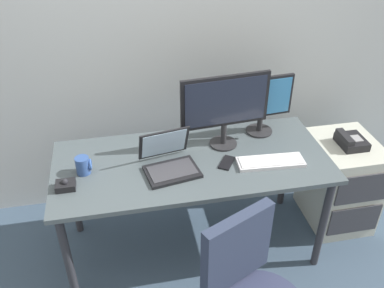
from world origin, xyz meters
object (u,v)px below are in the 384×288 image
(desk_phone, at_px, (351,141))
(trackball_mouse, at_px, (66,185))
(file_cabinet, at_px, (340,182))
(keyboard, at_px, (271,162))
(laptop, at_px, (169,161))
(monitor_side, at_px, (262,102))
(cell_phone, at_px, (227,163))
(coffee_mug, at_px, (83,165))
(monitor_main, at_px, (225,105))

(desk_phone, distance_m, trackball_mouse, 1.88)
(file_cabinet, height_order, desk_phone, desk_phone)
(keyboard, relative_size, laptop, 1.17)
(monitor_side, relative_size, cell_phone, 2.94)
(trackball_mouse, relative_size, coffee_mug, 1.02)
(desk_phone, height_order, monitor_main, monitor_main)
(monitor_side, bearing_deg, coffee_mug, -168.69)
(monitor_main, xyz_separation_m, cell_phone, (-0.03, -0.21, -0.29))
(monitor_side, bearing_deg, file_cabinet, -13.91)
(keyboard, xyz_separation_m, coffee_mug, (-1.12, 0.13, 0.04))
(file_cabinet, height_order, coffee_mug, coffee_mug)
(trackball_mouse, relative_size, cell_phone, 0.77)
(monitor_main, bearing_deg, file_cabinet, -3.06)
(keyboard, relative_size, trackball_mouse, 3.80)
(desk_phone, xyz_separation_m, laptop, (-1.27, -0.12, 0.10))
(monitor_side, height_order, trackball_mouse, monitor_side)
(monitor_main, height_order, keyboard, monitor_main)
(keyboard, bearing_deg, monitor_main, 131.22)
(laptop, bearing_deg, trackball_mouse, -173.04)
(desk_phone, height_order, coffee_mug, coffee_mug)
(monitor_main, distance_m, trackball_mouse, 1.06)
(monitor_main, height_order, coffee_mug, monitor_main)
(monitor_main, bearing_deg, trackball_mouse, -165.25)
(coffee_mug, height_order, cell_phone, coffee_mug)
(laptop, height_order, coffee_mug, laptop)
(monitor_side, height_order, cell_phone, monitor_side)
(file_cabinet, height_order, trackball_mouse, trackball_mouse)
(monitor_main, relative_size, trackball_mouse, 5.16)
(monitor_side, height_order, laptop, monitor_side)
(monitor_main, relative_size, coffee_mug, 5.24)
(laptop, distance_m, cell_phone, 0.36)
(monitor_side, xyz_separation_m, keyboard, (-0.05, -0.37, -0.22))
(desk_phone, bearing_deg, coffee_mug, -177.88)
(coffee_mug, xyz_separation_m, cell_phone, (0.85, -0.08, -0.05))
(file_cabinet, bearing_deg, monitor_side, 166.09)
(file_cabinet, relative_size, coffee_mug, 6.25)
(file_cabinet, distance_m, cell_phone, 1.03)
(keyboard, height_order, coffee_mug, coffee_mug)
(file_cabinet, bearing_deg, monitor_main, 176.94)
(desk_phone, height_order, cell_phone, same)
(file_cabinet, bearing_deg, cell_phone, -170.21)
(monitor_side, xyz_separation_m, cell_phone, (-0.31, -0.31, -0.23))
(desk_phone, relative_size, cell_phone, 1.41)
(coffee_mug, relative_size, cell_phone, 0.76)
(trackball_mouse, xyz_separation_m, coffee_mug, (0.10, 0.13, 0.03))
(trackball_mouse, bearing_deg, monitor_side, 16.01)
(monitor_main, height_order, monitor_side, monitor_main)
(trackball_mouse, distance_m, cell_phone, 0.96)
(coffee_mug, bearing_deg, laptop, -6.45)
(desk_phone, bearing_deg, monitor_side, 164.45)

